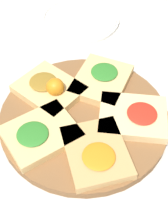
% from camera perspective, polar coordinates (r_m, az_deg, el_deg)
% --- Properties ---
extents(ground_plane, '(3.00, 3.00, 0.00)m').
position_cam_1_polar(ground_plane, '(0.66, -0.00, -1.57)').
color(ground_plane, beige).
extents(serving_board, '(0.35, 0.35, 0.02)m').
position_cam_1_polar(serving_board, '(0.65, -0.00, -1.05)').
color(serving_board, brown).
rests_on(serving_board, ground_plane).
extents(focaccia_slice_0, '(0.17, 0.17, 0.02)m').
position_cam_1_polar(focaccia_slice_0, '(0.70, 3.24, 5.88)').
color(focaccia_slice_0, '#DBB775').
rests_on(focaccia_slice_0, serving_board).
extents(focaccia_slice_1, '(0.17, 0.17, 0.05)m').
position_cam_1_polar(focaccia_slice_1, '(0.68, -6.28, 4.30)').
color(focaccia_slice_1, '#DBB775').
rests_on(focaccia_slice_1, serving_board).
extents(focaccia_slice_2, '(0.16, 0.15, 0.02)m').
position_cam_1_polar(focaccia_slice_2, '(0.61, -7.98, -3.95)').
color(focaccia_slice_2, '#DBB775').
rests_on(focaccia_slice_2, serving_board).
extents(focaccia_slice_3, '(0.11, 0.14, 0.02)m').
position_cam_1_polar(focaccia_slice_3, '(0.58, 2.58, -7.35)').
color(focaccia_slice_3, tan).
rests_on(focaccia_slice_3, serving_board).
extents(focaccia_slice_4, '(0.16, 0.15, 0.02)m').
position_cam_1_polar(focaccia_slice_4, '(0.63, 9.05, -0.77)').
color(focaccia_slice_4, '#E5C689').
rests_on(focaccia_slice_4, serving_board).
extents(plate_right, '(0.22, 0.22, 0.02)m').
position_cam_1_polar(plate_right, '(0.92, -0.79, 16.69)').
color(plate_right, white).
rests_on(plate_right, ground_plane).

